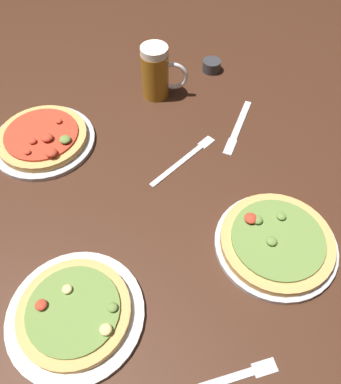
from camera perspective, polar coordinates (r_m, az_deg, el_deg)
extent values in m
cube|color=#3D2114|center=(0.94, 0.00, -1.28)|extent=(2.40, 2.40, 0.03)
cylinder|color=silver|center=(0.81, -13.87, -17.25)|extent=(0.27, 0.27, 0.01)
cylinder|color=tan|center=(0.79, -14.09, -16.88)|extent=(0.22, 0.22, 0.02)
cylinder|color=olive|center=(0.78, -14.27, -16.57)|extent=(0.18, 0.18, 0.01)
ellipsoid|color=#DBC67A|center=(0.75, -9.58, -19.46)|extent=(0.02, 0.02, 0.01)
ellipsoid|color=olive|center=(0.76, -8.59, -16.56)|extent=(0.02, 0.02, 0.01)
ellipsoid|color=#B73823|center=(0.79, -18.65, -15.59)|extent=(0.02, 0.02, 0.01)
ellipsoid|color=#DBC67A|center=(0.79, -15.09, -13.74)|extent=(0.02, 0.02, 0.01)
cylinder|color=#B2B2B7|center=(1.09, -18.28, 7.18)|extent=(0.27, 0.27, 0.01)
cylinder|color=tan|center=(1.08, -18.48, 7.73)|extent=(0.24, 0.24, 0.02)
cylinder|color=#B73823|center=(1.08, -18.64, 8.17)|extent=(0.19, 0.19, 0.01)
ellipsoid|color=olive|center=(1.03, -15.37, 7.53)|extent=(0.03, 0.03, 0.01)
ellipsoid|color=#B73823|center=(1.01, -17.27, 5.61)|extent=(0.03, 0.03, 0.01)
ellipsoid|color=#B73823|center=(1.05, -17.83, 7.70)|extent=(0.03, 0.03, 0.02)
ellipsoid|color=#B73823|center=(1.03, -20.46, 5.59)|extent=(0.02, 0.02, 0.01)
ellipsoid|color=#B73823|center=(1.09, -16.25, 10.06)|extent=(0.02, 0.02, 0.01)
ellipsoid|color=#B73823|center=(1.05, -19.78, 7.14)|extent=(0.02, 0.02, 0.01)
cylinder|color=#B2B2B7|center=(0.88, 15.30, -7.54)|extent=(0.27, 0.27, 0.01)
cylinder|color=tan|center=(0.87, 15.51, -7.05)|extent=(0.25, 0.25, 0.02)
cylinder|color=olive|center=(0.86, 15.68, -6.65)|extent=(0.20, 0.20, 0.01)
ellipsoid|color=olive|center=(0.88, 16.13, -3.46)|extent=(0.02, 0.02, 0.01)
ellipsoid|color=olive|center=(0.86, 12.76, -4.01)|extent=(0.02, 0.02, 0.01)
ellipsoid|color=olive|center=(0.84, 14.76, -7.03)|extent=(0.02, 0.02, 0.01)
ellipsoid|color=#B73823|center=(0.86, 11.83, -3.84)|extent=(0.03, 0.03, 0.01)
cylinder|color=#9E6619|center=(1.16, -2.30, 16.93)|extent=(0.08, 0.08, 0.14)
cylinder|color=white|center=(1.11, -2.44, 20.20)|extent=(0.08, 0.08, 0.02)
torus|color=silver|center=(1.15, 0.35, 16.83)|extent=(0.08, 0.05, 0.09)
cylinder|color=#333338|center=(1.29, 6.11, 18.14)|extent=(0.06, 0.06, 0.03)
cube|color=silver|center=(0.99, 1.12, 4.15)|extent=(0.18, 0.09, 0.01)
cube|color=silver|center=(1.05, 5.33, 7.44)|extent=(0.05, 0.04, 0.00)
cube|color=silver|center=(1.12, 10.34, 10.32)|extent=(0.14, 0.14, 0.01)
cube|color=silver|center=(1.04, 8.84, 6.75)|extent=(0.06, 0.06, 0.00)
cube|color=silver|center=(0.78, 13.81, -23.94)|extent=(0.05, 0.03, 0.00)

